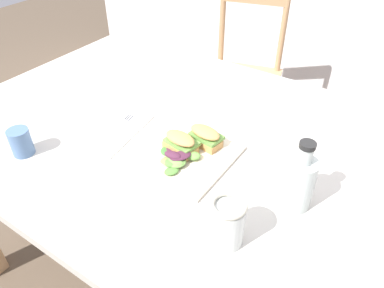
% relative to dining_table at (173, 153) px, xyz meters
% --- Properties ---
extents(ground_plane, '(7.71, 7.71, 0.00)m').
position_rel_dining_table_xyz_m(ground_plane, '(-0.03, -0.04, -0.64)').
color(ground_plane, brown).
extents(dining_table, '(1.43, 1.04, 0.74)m').
position_rel_dining_table_xyz_m(dining_table, '(0.00, 0.00, 0.00)').
color(dining_table, '#BCB7AD').
rests_on(dining_table, ground).
extents(chair_wooden_far, '(0.49, 0.49, 0.87)m').
position_rel_dining_table_xyz_m(chair_wooden_far, '(-0.22, 0.96, -0.19)').
color(chair_wooden_far, tan).
rests_on(chair_wooden_far, ground).
extents(plate_lunch, '(0.26, 0.26, 0.01)m').
position_rel_dining_table_xyz_m(plate_lunch, '(0.11, -0.10, 0.11)').
color(plate_lunch, beige).
rests_on(plate_lunch, dining_table).
extents(sandwich_half_front, '(0.10, 0.08, 0.06)m').
position_rel_dining_table_xyz_m(sandwich_half_front, '(0.10, -0.09, 0.14)').
color(sandwich_half_front, tan).
rests_on(sandwich_half_front, plate_lunch).
extents(sandwich_half_back, '(0.10, 0.08, 0.06)m').
position_rel_dining_table_xyz_m(sandwich_half_back, '(0.14, -0.02, 0.14)').
color(sandwich_half_back, tan).
rests_on(sandwich_half_back, plate_lunch).
extents(salad_mixed_greens, '(0.13, 0.13, 0.03)m').
position_rel_dining_table_xyz_m(salad_mixed_greens, '(0.12, -0.14, 0.13)').
color(salad_mixed_greens, '#518438').
rests_on(salad_mixed_greens, plate_lunch).
extents(napkin_folded, '(0.15, 0.26, 0.00)m').
position_rel_dining_table_xyz_m(napkin_folded, '(-0.13, -0.11, 0.11)').
color(napkin_folded, silver).
rests_on(napkin_folded, dining_table).
extents(fork_on_napkin, '(0.06, 0.18, 0.00)m').
position_rel_dining_table_xyz_m(fork_on_napkin, '(-0.13, -0.09, 0.11)').
color(fork_on_napkin, silver).
rests_on(fork_on_napkin, napkin_folded).
extents(bottle_cold_brew, '(0.07, 0.07, 0.19)m').
position_rel_dining_table_xyz_m(bottle_cold_brew, '(0.44, -0.09, 0.17)').
color(bottle_cold_brew, black).
rests_on(bottle_cold_brew, dining_table).
extents(mason_jar_iced_tea, '(0.08, 0.08, 0.12)m').
position_rel_dining_table_xyz_m(mason_jar_iced_tea, '(0.35, -0.28, 0.16)').
color(mason_jar_iced_tea, '#995623').
rests_on(mason_jar_iced_tea, dining_table).
extents(cup_extra_side, '(0.06, 0.06, 0.08)m').
position_rel_dining_table_xyz_m(cup_extra_side, '(-0.28, -0.34, 0.14)').
color(cup_extra_side, '#4C6B93').
rests_on(cup_extra_side, dining_table).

